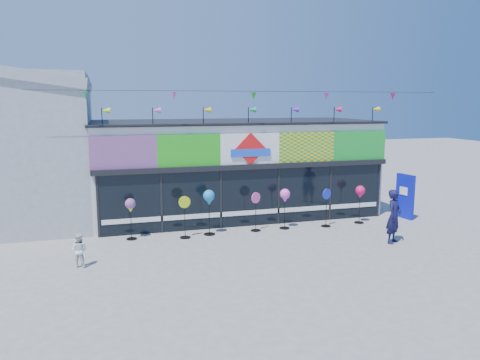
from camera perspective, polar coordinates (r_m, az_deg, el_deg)
name	(u,v)px	position (r m, az deg, el deg)	size (l,w,h in m)	color
ground	(281,252)	(15.76, 4.96, -8.68)	(80.00, 80.00, 0.00)	slate
kite_shop	(233,167)	(20.82, -0.85, 1.61)	(16.00, 5.70, 5.31)	white
blue_sign	(405,196)	(21.06, 19.46, -1.87)	(0.30, 0.96, 1.89)	#0C16B9
spinner_0	(130,207)	(17.20, -13.21, -3.18)	(0.38, 0.38, 1.51)	black
spinner_1	(185,216)	(17.12, -6.74, -4.38)	(0.44, 0.40, 1.55)	black
spinner_2	(209,199)	(17.33, -3.80, -2.32)	(0.43, 0.43, 1.70)	black
spinner_3	(256,211)	(17.93, 1.94, -3.75)	(0.40, 0.39, 1.51)	black
spinner_4	(285,197)	(18.23, 5.51, -2.06)	(0.40, 0.40, 1.58)	black
spinner_5	(326,207)	(18.86, 10.49, -3.20)	(0.42, 0.39, 1.53)	black
spinner_6	(360,193)	(19.61, 14.44, -1.56)	(0.39, 0.39, 1.56)	black
adult_man	(394,216)	(17.26, 18.26, -4.24)	(0.69, 0.46, 1.90)	#121137
child	(79,250)	(14.99, -19.00, -8.07)	(0.50, 0.29, 1.03)	white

